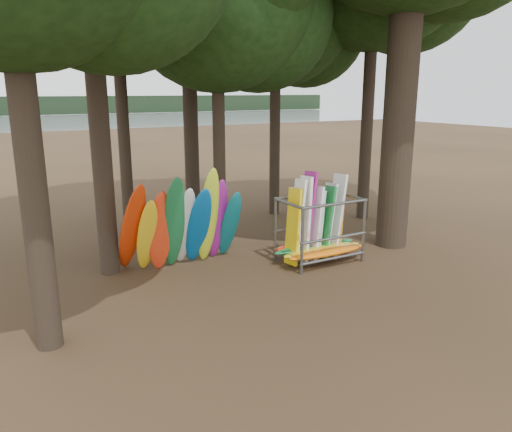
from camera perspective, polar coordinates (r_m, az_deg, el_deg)
ground at (r=15.43m, az=4.60°, el=-5.99°), size 120.00×120.00×0.00m
lake at (r=72.66m, az=-22.95°, el=8.90°), size 160.00×160.00×0.00m
far_shore at (r=122.32m, az=-25.86°, el=11.26°), size 160.00×4.00×4.00m
oak_3 at (r=21.76m, az=2.30°, el=22.95°), size 7.49×7.49×11.91m
kayak_row at (r=15.17m, az=-8.47°, el=-1.08°), size 3.84×2.11×3.22m
storage_rack at (r=15.92m, az=7.18°, el=-1.75°), size 3.06×1.53×2.88m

